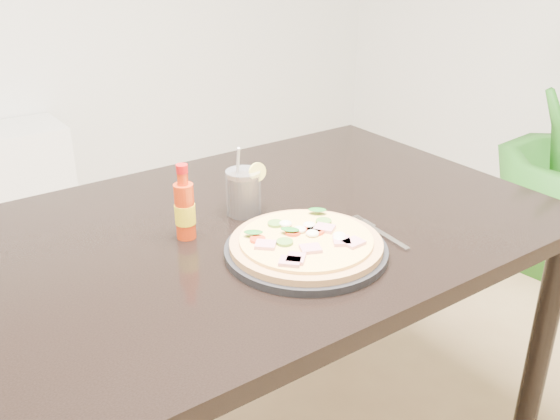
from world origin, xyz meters
TOP-DOWN VIEW (x-y plane):
  - dining_table at (-0.25, 0.11)m, footprint 1.40×0.90m
  - plate at (-0.23, -0.07)m, footprint 0.34×0.34m
  - pizza at (-0.23, -0.07)m, footprint 0.31×0.31m
  - hot_sauce_bottle at (-0.40, 0.14)m, footprint 0.05×0.05m
  - cola_cup at (-0.23, 0.17)m, footprint 0.09×0.08m
  - fork at (-0.04, -0.09)m, footprint 0.03×0.19m

SIDE VIEW (x-z plane):
  - dining_table at x=-0.25m, z-range 0.29..1.04m
  - fork at x=-0.04m, z-range 0.75..0.76m
  - plate at x=-0.23m, z-range 0.75..0.77m
  - pizza at x=-0.23m, z-range 0.76..0.79m
  - cola_cup at x=-0.23m, z-range 0.71..0.89m
  - hot_sauce_bottle at x=-0.40m, z-range 0.73..0.90m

